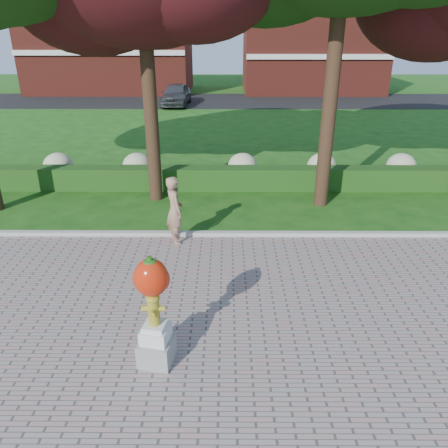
# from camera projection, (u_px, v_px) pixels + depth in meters

# --- Properties ---
(ground) EXTENTS (100.00, 100.00, 0.00)m
(ground) POSITION_uv_depth(u_px,v_px,m) (208.00, 297.00, 9.46)
(ground) COLOR #174912
(ground) RESTS_ON ground
(curb) EXTENTS (40.00, 0.18, 0.15)m
(curb) POSITION_uv_depth(u_px,v_px,m) (212.00, 234.00, 12.16)
(curb) COLOR #ADADA5
(curb) RESTS_ON ground
(lawn_hedge) EXTENTS (24.00, 0.70, 0.80)m
(lawn_hedge) POSITION_uv_depth(u_px,v_px,m) (216.00, 178.00, 15.67)
(lawn_hedge) COLOR #1F4112
(lawn_hedge) RESTS_ON ground
(hydrangea_row) EXTENTS (20.10, 1.10, 0.99)m
(hydrangea_row) POSITION_uv_depth(u_px,v_px,m) (231.00, 166.00, 16.52)
(hydrangea_row) COLOR beige
(hydrangea_row) RESTS_ON ground
(street) EXTENTS (50.00, 8.00, 0.02)m
(street) POSITION_uv_depth(u_px,v_px,m) (222.00, 101.00, 34.99)
(street) COLOR black
(street) RESTS_ON ground
(building_left) EXTENTS (14.00, 8.00, 7.00)m
(building_left) POSITION_uv_depth(u_px,v_px,m) (111.00, 50.00, 39.08)
(building_left) COLOR maroon
(building_left) RESTS_ON ground
(building_right) EXTENTS (12.00, 8.00, 6.40)m
(building_right) POSITION_uv_depth(u_px,v_px,m) (311.00, 54.00, 39.10)
(building_right) COLOR maroon
(building_right) RESTS_ON ground
(hydrant_sculpture) EXTENTS (0.65, 0.65, 2.05)m
(hydrant_sculpture) POSITION_uv_depth(u_px,v_px,m) (154.00, 309.00, 7.15)
(hydrant_sculpture) COLOR gray
(hydrant_sculpture) RESTS_ON walkway
(woman) EXTENTS (0.68, 0.80, 1.85)m
(woman) POSITION_uv_depth(u_px,v_px,m) (175.00, 210.00, 11.44)
(woman) COLOR #9E765A
(woman) RESTS_ON walkway
(parked_car) EXTENTS (2.08, 4.76, 1.60)m
(parked_car) POSITION_uv_depth(u_px,v_px,m) (176.00, 94.00, 32.54)
(parked_car) COLOR #393C40
(parked_car) RESTS_ON street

